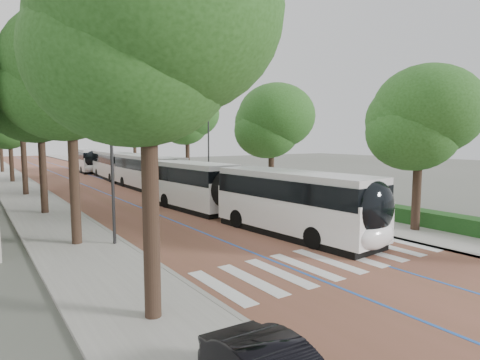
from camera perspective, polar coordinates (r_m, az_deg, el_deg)
The scene contains 18 objects.
ground at distance 15.79m, azimuth 14.55°, elevation -12.16°, with size 160.00×160.00×0.00m, color #51544C.
road at distance 51.33m, azimuth -21.25°, elevation 0.21°, with size 11.00×140.00×0.02m, color brown.
sidewalk_left at distance 50.20m, azimuth -29.62°, elevation -0.24°, with size 4.00×140.00×0.12m, color gray.
sidewalk_right at distance 53.49m, azimuth -13.41°, elevation 0.73°, with size 4.00×140.00×0.12m, color gray.
kerb_left at distance 50.38m, azimuth -27.46°, elevation -0.11°, with size 0.20×140.00×0.14m, color gray.
kerb_right at distance 52.85m, azimuth -15.33°, elevation 0.62°, with size 0.20×140.00×0.14m, color gray.
zebra_crossing at distance 16.56m, azimuth 12.37°, elevation -11.14°, with size 10.55×3.60×0.01m.
lane_line_left at distance 51.00m, azimuth -23.00°, elevation 0.12°, with size 0.12×126.00×0.01m, color #2456B4.
lane_line_right at distance 51.70m, azimuth -19.52°, elevation 0.33°, with size 0.12×126.00×0.01m, color #2456B4.
hedge at distance 23.11m, azimuth 29.73°, elevation -5.63°, with size 1.20×14.00×0.80m, color #174418.
streetlight_far at distance 36.55m, azimuth -4.75°, elevation 5.95°, with size 1.82×0.20×8.00m.
lamp_post_left at distance 18.59m, azimuth -17.77°, elevation 3.42°, with size 0.14×0.14×8.00m, color #2A2A2C.
trees_left at distance 33.36m, azimuth -27.86°, elevation 9.09°, with size 6.39×60.87×10.06m.
trees_right at distance 36.29m, azimuth -2.52°, elevation 8.02°, with size 5.99×47.24×9.32m.
lead_bus at distance 22.92m, azimuth 0.70°, elevation -2.10°, with size 4.01×18.54×3.20m.
bus_queued_0 at distance 37.83m, azimuth -12.68°, elevation 0.98°, with size 2.57×12.40×3.20m.
bus_queued_1 at distance 49.26m, azimuth -17.46°, elevation 2.00°, with size 3.34×12.54×3.20m.
bus_queued_2 at distance 61.76m, azimuth -21.04°, elevation 2.64°, with size 3.22×12.52×3.20m.
Camera 1 is at (-11.36, -9.82, 4.89)m, focal length 30.00 mm.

